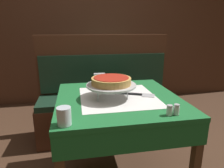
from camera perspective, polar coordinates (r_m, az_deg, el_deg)
dining_table_front at (r=1.50m, az=1.76°, el=-7.35°), size 0.88×0.88×0.73m
dining_table_rear at (r=3.03m, az=-1.23°, el=4.33°), size 0.69×0.69×0.73m
booth_bench at (r=2.32m, az=-1.65°, el=-6.36°), size 1.51×0.45×1.14m
back_wall_panel at (r=3.36m, az=-5.65°, el=15.39°), size 6.00×0.04×2.40m
pizza_pan_stand at (r=1.41m, az=-0.22°, el=-0.48°), size 0.35×0.35×0.10m
deep_dish_pizza at (r=1.40m, az=-0.22°, el=0.93°), size 0.28×0.28×0.05m
pizza_server at (r=1.51m, az=6.85°, el=-2.93°), size 0.29×0.16×0.01m
water_glass_near at (r=1.06m, az=-13.54°, el=-8.92°), size 0.07×0.07×0.10m
salt_shaker at (r=1.20m, az=16.12°, el=-7.19°), size 0.04×0.04×0.06m
pepper_shaker at (r=1.22m, az=17.94°, el=-6.94°), size 0.03×0.03×0.06m
napkin_holder at (r=1.80m, az=-3.61°, el=1.62°), size 0.10×0.05×0.09m
condiment_caddy at (r=2.95m, az=0.40°, el=7.01°), size 0.15×0.15×0.17m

